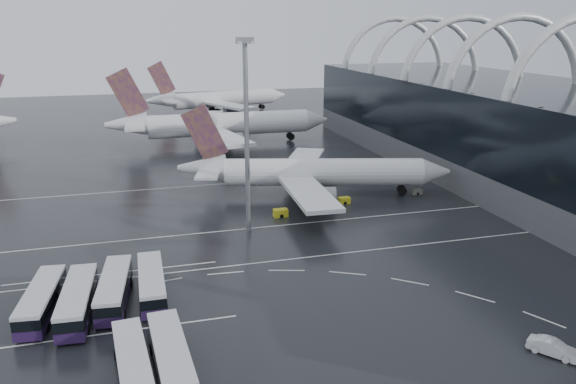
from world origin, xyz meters
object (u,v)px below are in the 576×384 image
object	(u,v)px
bus_row_near_b	(78,300)
gse_cart_belly_d	(417,191)
floodlight_mast	(246,113)
bus_row_far_c	(171,358)
gse_cart_belly_b	(330,180)
van_curve_c	(553,348)
gse_cart_belly_a	(344,200)
bus_row_far_b	(133,364)
airliner_gate_b	(218,125)
gse_cart_belly_c	(281,213)
airliner_main	(310,173)
bus_row_near_a	(42,300)
bus_row_near_d	(152,283)
bus_row_near_c	(114,289)
airliner_gate_c	(217,100)
gse_cart_belly_e	(316,181)

from	to	relation	value
bus_row_near_b	gse_cart_belly_d	xyz separation A→B (m)	(61.29, 33.00, -1.34)
floodlight_mast	bus_row_far_c	bearing A→B (deg)	-112.63
floodlight_mast	gse_cart_belly_b	xyz separation A→B (m)	(22.49, 23.13, -18.67)
van_curve_c	gse_cart_belly_a	size ratio (longest dim) A/B	2.28
bus_row_far_b	airliner_gate_b	bearing A→B (deg)	-17.94
floodlight_mast	gse_cart_belly_c	size ratio (longest dim) A/B	12.36
airliner_main	bus_row_near_a	world-z (taller)	airliner_main
gse_cart_belly_d	bus_row_near_d	bearing A→B (deg)	-150.00
bus_row_near_a	gse_cart_belly_c	size ratio (longest dim) A/B	5.47
gse_cart_belly_c	bus_row_near_a	bearing A→B (deg)	-144.03
airliner_main	bus_row_near_a	size ratio (longest dim) A/B	3.89
bus_row_near_c	gse_cart_belly_b	size ratio (longest dim) A/B	6.01
van_curve_c	gse_cart_belly_c	bearing A→B (deg)	71.59
airliner_main	gse_cart_belly_c	distance (m)	14.55
airliner_main	airliner_gate_b	world-z (taller)	airliner_gate_b
airliner_main	bus_row_far_c	distance (m)	61.37
van_curve_c	bus_row_near_a	bearing A→B (deg)	119.56
bus_row_near_a	van_curve_c	size ratio (longest dim) A/B	2.73
airliner_gate_b	van_curve_c	xyz separation A→B (m)	(16.69, -113.49, -4.61)
airliner_main	gse_cart_belly_c	xyz separation A→B (m)	(-8.84, -10.89, -3.86)
gse_cart_belly_c	gse_cart_belly_d	size ratio (longest dim) A/B	1.24
bus_row_near_b	bus_row_near_d	bearing A→B (deg)	-70.12
airliner_main	gse_cart_belly_c	world-z (taller)	airliner_main
airliner_gate_b	bus_row_far_c	bearing A→B (deg)	-100.61
bus_row_far_b	van_curve_c	size ratio (longest dim) A/B	2.57
bus_row_near_d	gse_cart_belly_a	distance (m)	46.64
bus_row_near_d	gse_cart_belly_d	world-z (taller)	bus_row_near_d
bus_row_far_c	bus_row_near_b	bearing A→B (deg)	29.52
airliner_gate_b	bus_row_near_a	distance (m)	96.80
van_curve_c	floodlight_mast	world-z (taller)	floodlight_mast
gse_cart_belly_b	airliner_gate_c	bearing A→B (deg)	94.35
floodlight_mast	gse_cart_belly_c	world-z (taller)	floodlight_mast
bus_row_far_c	gse_cart_belly_a	size ratio (longest dim) A/B	6.33
airliner_main	bus_row_near_b	size ratio (longest dim) A/B	3.75
van_curve_c	gse_cart_belly_e	bearing A→B (deg)	56.52
bus_row_far_b	gse_cart_belly_d	xyz separation A→B (m)	(55.35, 47.51, -1.16)
bus_row_near_a	bus_row_far_b	bearing A→B (deg)	-141.78
bus_row_far_c	gse_cart_belly_c	distance (m)	47.51
bus_row_near_a	bus_row_far_c	world-z (taller)	bus_row_far_c
floodlight_mast	gse_cart_belly_e	size ratio (longest dim) A/B	13.74
bus_row_near_a	gse_cart_belly_b	size ratio (longest dim) A/B	5.90
bus_row_near_b	gse_cart_belly_c	world-z (taller)	bus_row_near_b
airliner_main	gse_cart_belly_a	world-z (taller)	airliner_main
airliner_gate_c	gse_cart_belly_c	size ratio (longest dim) A/B	22.42
airliner_main	airliner_gate_b	size ratio (longest dim) A/B	0.85
bus_row_far_b	bus_row_near_a	bearing A→B (deg)	27.43
floodlight_mast	gse_cart_belly_e	world-z (taller)	floodlight_mast
bus_row_near_a	bus_row_near_d	size ratio (longest dim) A/B	1.02
gse_cart_belly_a	gse_cart_belly_d	xyz separation A→B (m)	(16.11, 1.73, -0.05)
bus_row_near_c	gse_cart_belly_b	world-z (taller)	bus_row_near_c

